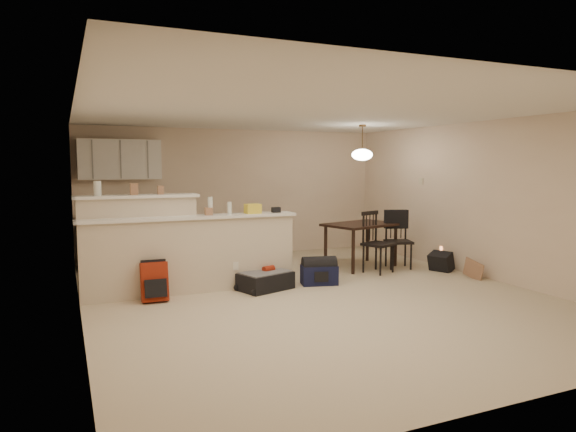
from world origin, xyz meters
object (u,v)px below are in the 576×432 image
pendant_lamp (362,154)px  navy_duffel (319,275)px  black_daypack (441,262)px  red_backpack (154,282)px  suitcase (265,281)px  dining_table (361,229)px  dining_chair_near (378,242)px  dining_chair_far (399,240)px

pendant_lamp → navy_duffel: 2.42m
navy_duffel → black_daypack: (2.34, 0.03, 0.01)m
black_daypack → red_backpack: bearing=67.6°
suitcase → navy_duffel: 0.86m
dining_table → pendant_lamp: (0.00, 0.00, 1.30)m
pendant_lamp → dining_chair_near: pendant_lamp is taller
dining_chair_far → pendant_lamp: bearing=166.9°
dining_chair_near → dining_chair_far: bearing=-3.3°
dining_table → suitcase: 2.38m
dining_chair_near → dining_chair_far: size_ratio=1.04×
dining_table → dining_chair_near: size_ratio=1.38×
dining_chair_near → navy_duffel: size_ratio=1.91×
dining_table → navy_duffel: size_ratio=2.65×
red_backpack → navy_duffel: red_backpack is taller
suitcase → black_daypack: (3.20, 0.00, 0.03)m
suitcase → navy_duffel: (0.86, -0.03, 0.02)m
dining_chair_far → red_backpack: bearing=-153.7°
black_daypack → dining_table: bearing=28.2°
pendant_lamp → dining_chair_far: (0.55, -0.35, -1.49)m
dining_chair_near → red_backpack: size_ratio=1.99×
dining_chair_far → navy_duffel: 1.95m
dining_chair_far → suitcase: dining_chair_far is taller
pendant_lamp → navy_duffel: size_ratio=1.15×
pendant_lamp → dining_chair_far: bearing=-32.5°
dining_chair_near → suitcase: (-2.16, -0.34, -0.39)m
dining_chair_far → black_daypack: (0.50, -0.52, -0.34)m
dining_table → suitcase: size_ratio=1.93×
dining_table → pendant_lamp: pendant_lamp is taller
suitcase → black_daypack: black_daypack is taller
dining_chair_far → navy_duffel: bearing=-144.1°
dining_table → dining_chair_far: size_ratio=1.44×
pendant_lamp → dining_chair_far: size_ratio=0.62×
pendant_lamp → red_backpack: size_ratio=1.20×
pendant_lamp → black_daypack: 2.29m
dining_chair_far → black_daypack: 0.80m
dining_chair_near → dining_table: bearing=69.8°
navy_duffel → pendant_lamp: bearing=48.9°
dining_chair_near → black_daypack: (1.04, -0.34, -0.36)m
dining_chair_far → dining_table: bearing=166.9°
dining_chair_near → navy_duffel: (-1.30, -0.37, -0.37)m
navy_duffel → suitcase: bearing=-167.7°
red_backpack → navy_duffel: 2.44m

